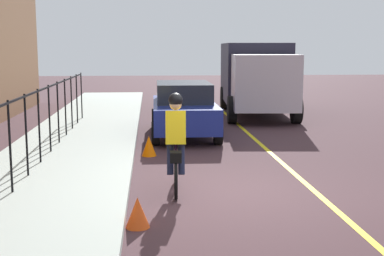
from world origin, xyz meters
name	(u,v)px	position (x,y,z in m)	size (l,w,h in m)	color
ground_plane	(228,192)	(0.00, 0.00, 0.00)	(80.00, 80.00, 0.00)	#442C30
lane_line_centre	(314,190)	(0.00, -1.60, 0.00)	(36.00, 0.12, 0.01)	yellow
sidewalk	(39,192)	(0.00, 3.40, 0.07)	(40.00, 3.20, 0.15)	#A7B2A8
iron_fence	(25,119)	(1.00, 3.80, 1.26)	(16.85, 0.04, 1.60)	black
cyclist_lead	(176,144)	(0.07, 0.95, 0.91)	(1.71, 0.38, 1.83)	black
parked_sedan_rear	(184,108)	(6.35, 0.40, 0.82)	(4.41, 1.95, 1.58)	navy
box_truck_background	(256,75)	(11.13, -2.74, 1.55)	(6.87, 2.94, 2.78)	#272536
traffic_cone_near	(138,212)	(-1.76, 1.61, 0.23)	(0.36, 0.36, 0.46)	#F45218
traffic_cone_far	(149,146)	(3.40, 1.44, 0.25)	(0.36, 0.36, 0.49)	#F66501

